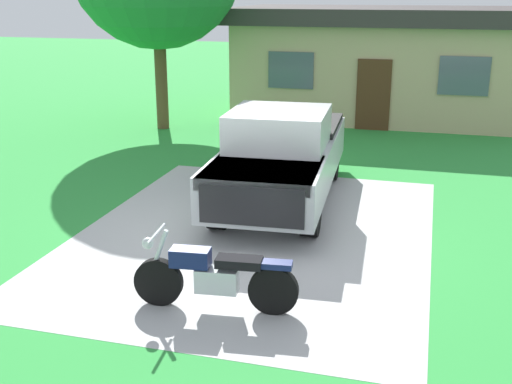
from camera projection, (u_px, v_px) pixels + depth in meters
ground_plane at (254, 234)px, 11.09m from camera, size 80.00×80.00×0.00m
driveway_pad at (254, 234)px, 11.09m from camera, size 5.95×7.76×0.01m
motorcycle at (214, 276)px, 8.38m from camera, size 2.21×0.70×1.09m
pickup_truck at (282, 154)px, 12.66m from camera, size 2.32×5.73×1.90m
neighbor_house at (382, 61)px, 21.09m from camera, size 9.60×5.60×3.50m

